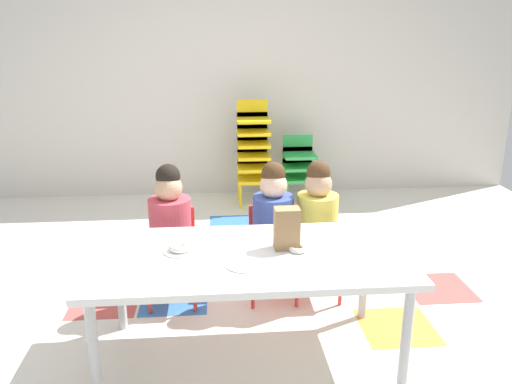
% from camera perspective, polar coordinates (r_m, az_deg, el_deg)
% --- Properties ---
extents(ground_plane, '(6.19, 4.74, 0.02)m').
position_cam_1_polar(ground_plane, '(3.50, -1.52, -11.59)').
color(ground_plane, silver).
extents(back_wall, '(6.19, 0.10, 2.51)m').
position_cam_1_polar(back_wall, '(5.45, -3.16, 12.82)').
color(back_wall, beige).
rests_on(back_wall, ground_plane).
extents(craft_table, '(1.61, 0.81, 0.61)m').
position_cam_1_polar(craft_table, '(2.65, -0.84, -7.88)').
color(craft_table, white).
rests_on(craft_table, ground_plane).
extents(seated_child_near_camera, '(0.34, 0.34, 0.92)m').
position_cam_1_polar(seated_child_near_camera, '(3.24, -9.48, -3.30)').
color(seated_child_near_camera, red).
rests_on(seated_child_near_camera, ground_plane).
extents(seated_child_middle_seat, '(0.32, 0.31, 0.92)m').
position_cam_1_polar(seated_child_middle_seat, '(3.25, 1.90, -3.00)').
color(seated_child_middle_seat, red).
rests_on(seated_child_middle_seat, ground_plane).
extents(seated_child_far_right, '(0.32, 0.32, 0.92)m').
position_cam_1_polar(seated_child_far_right, '(3.30, 6.77, -2.84)').
color(seated_child_far_right, red).
rests_on(seated_child_far_right, ground_plane).
extents(kid_chair_yellow_stack, '(0.32, 0.30, 1.04)m').
position_cam_1_polar(kid_chair_yellow_stack, '(5.13, -0.33, 4.94)').
color(kid_chair_yellow_stack, yellow).
rests_on(kid_chair_yellow_stack, ground_plane).
extents(kid_chair_green_stack, '(0.32, 0.30, 0.68)m').
position_cam_1_polar(kid_chair_green_stack, '(5.23, 4.76, 3.07)').
color(kid_chair_green_stack, green).
rests_on(kid_chair_green_stack, ground_plane).
extents(paper_bag_brown, '(0.13, 0.09, 0.22)m').
position_cam_1_polar(paper_bag_brown, '(2.66, 3.44, -4.05)').
color(paper_bag_brown, '#9E754C').
rests_on(paper_bag_brown, craft_table).
extents(paper_plate_near_edge, '(0.18, 0.18, 0.01)m').
position_cam_1_polar(paper_plate_near_edge, '(2.68, -8.37, -6.46)').
color(paper_plate_near_edge, white).
rests_on(paper_plate_near_edge, craft_table).
extents(paper_plate_center_table, '(0.18, 0.18, 0.01)m').
position_cam_1_polar(paper_plate_center_table, '(2.51, -1.35, -8.06)').
color(paper_plate_center_table, white).
rests_on(paper_plate_center_table, craft_table).
extents(donut_powdered_on_plate, '(0.12, 0.12, 0.03)m').
position_cam_1_polar(donut_powdered_on_plate, '(2.68, -8.39, -6.04)').
color(donut_powdered_on_plate, white).
rests_on(donut_powdered_on_plate, craft_table).
extents(donut_powdered_loose, '(0.10, 0.10, 0.03)m').
position_cam_1_polar(donut_powdered_loose, '(2.67, 4.69, -6.26)').
color(donut_powdered_loose, white).
rests_on(donut_powdered_loose, craft_table).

